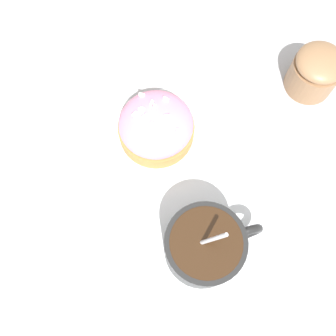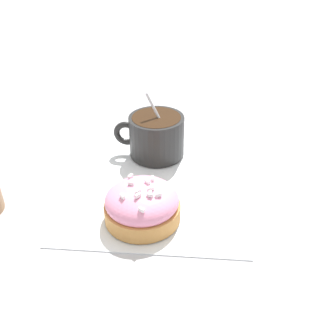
% 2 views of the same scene
% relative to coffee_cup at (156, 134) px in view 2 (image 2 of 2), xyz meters
% --- Properties ---
extents(ground_plane, '(3.00, 3.00, 0.00)m').
position_rel_coffee_cup_xyz_m(ground_plane, '(0.08, 0.01, -0.04)').
color(ground_plane, '#B2B2B7').
extents(paper_napkin, '(0.27, 0.24, 0.00)m').
position_rel_coffee_cup_xyz_m(paper_napkin, '(0.08, 0.01, -0.04)').
color(paper_napkin, white).
rests_on(paper_napkin, ground_plane).
extents(coffee_cup, '(0.08, 0.11, 0.10)m').
position_rel_coffee_cup_xyz_m(coffee_cup, '(0.00, 0.00, 0.00)').
color(coffee_cup, black).
rests_on(coffee_cup, paper_napkin).
extents(frosted_pastry, '(0.09, 0.09, 0.05)m').
position_rel_coffee_cup_xyz_m(frosted_pastry, '(0.15, -0.00, -0.01)').
color(frosted_pastry, '#C18442').
rests_on(frosted_pastry, paper_napkin).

